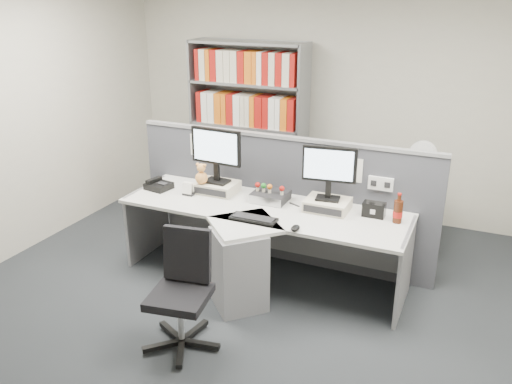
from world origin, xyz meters
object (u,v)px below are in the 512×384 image
at_px(speaker, 374,210).
at_px(monitor_left, 216,151).
at_px(office_chair, 183,287).
at_px(desktop_pc, 270,196).
at_px(cola_bottle, 398,212).
at_px(desk_calendar, 188,190).
at_px(keyboard, 254,219).
at_px(shelving_unit, 248,128).
at_px(mouse, 295,228).
at_px(filing_cabinet, 416,218).
at_px(desk, 253,243).
at_px(monitor_right, 329,169).
at_px(desk_fan, 423,158).
at_px(desk_phone, 158,185).

bearing_deg(speaker, monitor_left, -179.07).
relative_size(speaker, office_chair, 0.21).
xyz_separation_m(desktop_pc, cola_bottle, (1.16, -0.02, 0.06)).
xyz_separation_m(desk_calendar, speaker, (1.72, 0.21, 0.01)).
distance_m(keyboard, shelving_unit, 2.16).
xyz_separation_m(mouse, shelving_unit, (-1.33, 1.98, 0.24)).
xyz_separation_m(cola_bottle, filing_cabinet, (0.04, 1.04, -0.47)).
height_order(desk, shelving_unit, shelving_unit).
bearing_deg(cola_bottle, office_chair, -136.08).
xyz_separation_m(desk, shelving_unit, (-0.90, 1.85, 0.52)).
relative_size(monitor_right, desk_calendar, 3.81).
xyz_separation_m(keyboard, desk_fan, (1.16, 1.48, 0.26)).
xyz_separation_m(monitor_right, desktop_pc, (-0.55, -0.00, -0.34)).
bearing_deg(monitor_right, cola_bottle, -1.97).
height_order(desk, monitor_left, monitor_left).
bearing_deg(desk_calendar, keyboard, -19.34).
relative_size(desk, desk_phone, 10.20).
relative_size(desk, mouse, 23.76).
bearing_deg(monitor_right, desk_fan, 57.13).
xyz_separation_m(desk_phone, filing_cabinet, (2.32, 1.17, -0.41)).
bearing_deg(monitor_left, desk_calendar, -139.07).
bearing_deg(desk_phone, mouse, -13.05).
distance_m(desktop_pc, office_chair, 1.34).
distance_m(desk_phone, cola_bottle, 2.28).
distance_m(monitor_left, desk_calendar, 0.46).
xyz_separation_m(desk, cola_bottle, (1.16, 0.36, 0.36)).
distance_m(monitor_right, speaker, 0.52).
bearing_deg(speaker, cola_bottle, -12.45).
bearing_deg(keyboard, filing_cabinet, 51.93).
distance_m(desk_calendar, speaker, 1.73).
bearing_deg(desktop_pc, shelving_unit, 121.48).
relative_size(cola_bottle, desk_fan, 0.55).
bearing_deg(keyboard, speaker, 28.32).
xyz_separation_m(mouse, desk_phone, (-1.55, 0.36, 0.02)).
distance_m(monitor_left, shelving_unit, 1.51).
bearing_deg(desk_fan, monitor_right, -122.87).
distance_m(cola_bottle, filing_cabinet, 1.14).
bearing_deg(desk_calendar, filing_cabinet, 31.36).
xyz_separation_m(keyboard, cola_bottle, (1.12, 0.45, 0.08)).
bearing_deg(filing_cabinet, monitor_right, -122.86).
bearing_deg(desk_fan, mouse, -116.57).
height_order(desktop_pc, shelving_unit, shelving_unit).
bearing_deg(monitor_left, keyboard, -38.05).
bearing_deg(cola_bottle, keyboard, -158.28).
bearing_deg(mouse, desktop_pc, 130.16).
height_order(keyboard, shelving_unit, shelving_unit).
bearing_deg(filing_cabinet, keyboard, -128.07).
bearing_deg(desk_fan, desk_phone, -153.20).
relative_size(desk, speaker, 13.74).
xyz_separation_m(monitor_right, keyboard, (-0.50, -0.47, -0.37)).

